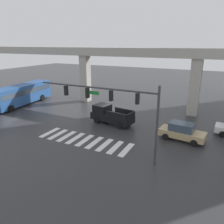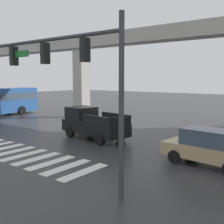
# 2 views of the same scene
# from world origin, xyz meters

# --- Properties ---
(ground_plane) EXTENTS (120.00, 120.00, 0.00)m
(ground_plane) POSITION_xyz_m (0.00, 0.00, 0.00)
(ground_plane) COLOR #2D2D30
(crosswalk_stripes) EXTENTS (9.35, 2.80, 0.01)m
(crosswalk_stripes) POSITION_xyz_m (-0.00, -6.18, 0.01)
(crosswalk_stripes) COLOR silver
(crosswalk_stripes) RESTS_ON ground
(elevated_overpass) EXTENTS (59.56, 1.81, 8.43)m
(elevated_overpass) POSITION_xyz_m (0.00, 6.79, 7.16)
(elevated_overpass) COLOR #ADA89E
(elevated_overpass) RESTS_ON ground
(pickup_truck) EXTENTS (5.33, 2.65, 2.08)m
(pickup_truck) POSITION_xyz_m (0.00, -0.75, 0.99)
(pickup_truck) COLOR black
(pickup_truck) RESTS_ON ground
(sedan_tan) EXTENTS (4.46, 2.30, 1.72)m
(sedan_tan) POSITION_xyz_m (8.36, -1.81, 0.85)
(sedan_tan) COLOR tan
(sedan_tan) RESTS_ON ground
(traffic_signal_mast) EXTENTS (10.89, 0.32, 6.20)m
(traffic_signal_mast) POSITION_xyz_m (3.62, -7.37, 4.66)
(traffic_signal_mast) COLOR #38383D
(traffic_signal_mast) RESTS_ON ground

